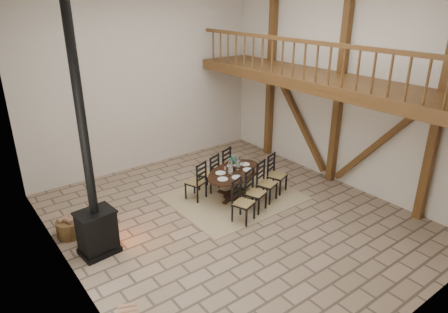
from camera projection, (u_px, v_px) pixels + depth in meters
ground at (233, 218)px, 9.05m from camera, size 8.00×8.00×0.00m
room_shell at (278, 79)px, 8.58m from camera, size 7.02×8.02×5.01m
rug at (234, 197)px, 9.98m from camera, size 3.00×2.50×0.02m
dining_table at (237, 185)px, 9.80m from camera, size 2.38×2.43×1.11m
wood_stove at (93, 203)px, 7.44m from camera, size 0.76×0.61×5.00m
log_basket at (70, 227)px, 8.34m from camera, size 0.55×0.55×0.45m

